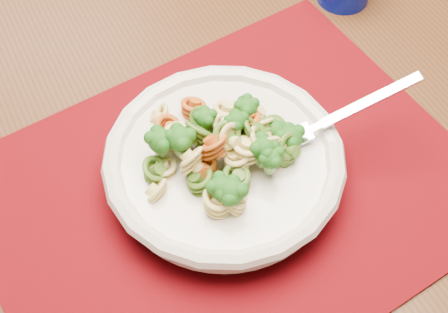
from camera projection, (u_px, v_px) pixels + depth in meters
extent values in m
cube|color=#472517|center=(145.00, 185.00, 1.57)|extent=(4.00, 4.00, 0.01)
cube|color=#4B2715|center=(165.00, 183.00, 0.69)|extent=(1.68, 1.37, 0.04)
cube|color=#4B2715|center=(377.00, 23.00, 1.38)|extent=(0.09, 0.09, 0.73)
cube|color=#580309|center=(229.00, 190.00, 0.65)|extent=(0.61, 0.56, 0.00)
cylinder|color=silver|center=(224.00, 175.00, 0.66)|extent=(0.11, 0.11, 0.01)
cylinder|color=silver|center=(224.00, 166.00, 0.64)|extent=(0.23, 0.23, 0.03)
torus|color=silver|center=(224.00, 158.00, 0.63)|extent=(0.25, 0.25, 0.02)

